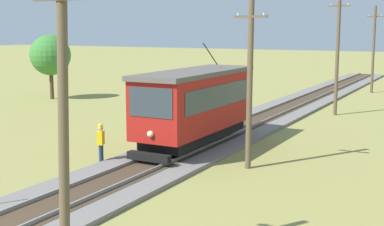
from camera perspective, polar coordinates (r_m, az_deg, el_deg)
name	(u,v)px	position (r m, az deg, el deg)	size (l,w,h in m)	color
red_tram	(195,104)	(25.45, 0.37, 0.95)	(2.60, 8.54, 4.79)	maroon
utility_pole_foreground	(63,120)	(12.25, -13.68, -0.76)	(1.40, 0.51, 7.34)	brown
utility_pole_near_tram	(250,81)	(21.86, 6.23, 3.41)	(1.40, 0.35, 7.12)	brown
utility_pole_mid	(337,52)	(36.66, 15.37, 6.31)	(1.40, 0.30, 8.24)	brown
utility_pole_far	(373,49)	(50.48, 18.92, 6.55)	(1.40, 0.49, 7.76)	brown
gravel_pile	(152,125)	(29.32, -4.31, -1.28)	(2.25, 2.25, 1.06)	gray
track_worker	(101,142)	(23.14, -9.78, -3.06)	(0.36, 0.44, 1.78)	navy
tree_left_far	(50,55)	(45.12, -14.98, 6.02)	(3.32, 3.32, 5.29)	#4C3823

